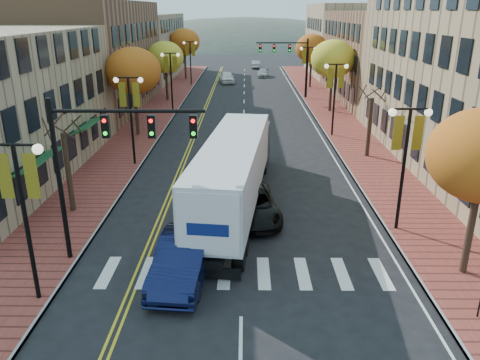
{
  "coord_description": "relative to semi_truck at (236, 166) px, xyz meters",
  "views": [
    {
      "loc": [
        0.11,
        -14.68,
        10.17
      ],
      "look_at": [
        -0.12,
        7.1,
        2.2
      ],
      "focal_mm": 35.0,
      "sensor_mm": 36.0,
      "label": 1
    }
  ],
  "objects": [
    {
      "name": "car_far_silver",
      "position": [
        3.3,
        52.52,
        -1.74
      ],
      "size": [
        2.12,
        4.36,
        1.22
      ],
      "primitive_type": "imported",
      "rotation": [
        0.0,
        0.0,
        -0.1
      ],
      "color": "#A6A7AE",
      "rests_on": "ground"
    },
    {
      "name": "car_far_white",
      "position": [
        -2.21,
        45.72,
        -1.55
      ],
      "size": [
        2.52,
        4.95,
        1.62
      ],
      "primitive_type": "imported",
      "rotation": [
        0.0,
        0.0,
        0.13
      ],
      "color": "white",
      "rests_on": "ground"
    },
    {
      "name": "navy_sedan",
      "position": [
        -1.96,
        -7.25,
        -1.46
      ],
      "size": [
        2.35,
        5.55,
        1.78
      ],
      "primitive_type": "imported",
      "rotation": [
        0.0,
        0.0,
        -0.09
      ],
      "color": "#0D1337",
      "rests_on": "ground"
    },
    {
      "name": "sidewalk_left",
      "position": [
        -8.65,
        23.58,
        -2.28
      ],
      "size": [
        4.0,
        85.0,
        0.15
      ],
      "primitive_type": "cube",
      "color": "brown",
      "rests_on": "ground"
    },
    {
      "name": "lamp_left_c",
      "position": [
        -7.15,
        25.08,
        1.94
      ],
      "size": [
        1.96,
        0.36,
        6.05
      ],
      "color": "black",
      "rests_on": "ground"
    },
    {
      "name": "lamp_right_a",
      "position": [
        7.85,
        -2.92,
        1.94
      ],
      "size": [
        1.96,
        0.36,
        6.05
      ],
      "color": "black",
      "rests_on": "ground"
    },
    {
      "name": "building_left_mid",
      "position": [
        -16.65,
        27.08,
        3.15
      ],
      "size": [
        12.0,
        24.0,
        11.0
      ],
      "primitive_type": "cube",
      "color": "brown",
      "rests_on": "ground"
    },
    {
      "name": "ground",
      "position": [
        0.35,
        -8.92,
        -2.35
      ],
      "size": [
        200.0,
        200.0,
        0.0
      ],
      "primitive_type": "plane",
      "color": "black",
      "rests_on": "ground"
    },
    {
      "name": "tree_right_d",
      "position": [
        9.35,
        41.08,
        2.93
      ],
      "size": [
        4.35,
        4.35,
        7.0
      ],
      "color": "#382619",
      "rests_on": "sidewalk_right"
    },
    {
      "name": "sidewalk_right",
      "position": [
        9.35,
        23.58,
        -2.28
      ],
      "size": [
        4.0,
        85.0,
        0.15
      ],
      "primitive_type": "cube",
      "color": "brown",
      "rests_on": "ground"
    },
    {
      "name": "building_right_far",
      "position": [
        18.85,
        55.08,
        3.15
      ],
      "size": [
        15.0,
        20.0,
        11.0
      ],
      "primitive_type": "cube",
      "color": "#9E8966",
      "rests_on": "ground"
    },
    {
      "name": "tree_right_c",
      "position": [
        9.35,
        25.08,
        3.09
      ],
      "size": [
        4.48,
        4.48,
        7.21
      ],
      "color": "#382619",
      "rests_on": "sidewalk_right"
    },
    {
      "name": "traffic_mast_far",
      "position": [
        5.83,
        33.08,
        2.57
      ],
      "size": [
        6.1,
        0.34,
        7.0
      ],
      "color": "black",
      "rests_on": "ground"
    },
    {
      "name": "lamp_left_b",
      "position": [
        -7.15,
        7.08,
        1.94
      ],
      "size": [
        1.96,
        0.36,
        6.05
      ],
      "color": "black",
      "rests_on": "ground"
    },
    {
      "name": "tree_right_b",
      "position": [
        9.35,
        9.08,
        -0.1
      ],
      "size": [
        0.28,
        0.28,
        4.2
      ],
      "color": "#382619",
      "rests_on": "sidewalk_right"
    },
    {
      "name": "tree_left_a",
      "position": [
        -8.65,
        -0.92,
        -0.1
      ],
      "size": [
        0.28,
        0.28,
        4.2
      ],
      "color": "#382619",
      "rests_on": "sidewalk_left"
    },
    {
      "name": "lamp_right_c",
      "position": [
        7.85,
        33.08,
        1.94
      ],
      "size": [
        1.96,
        0.36,
        6.05
      ],
      "color": "black",
      "rests_on": "ground"
    },
    {
      "name": "car_far_oncoming",
      "position": [
        2.42,
        64.07,
        -1.67
      ],
      "size": [
        1.49,
        4.17,
        1.37
      ],
      "primitive_type": "imported",
      "rotation": [
        0.0,
        0.0,
        3.13
      ],
      "color": "#B2B3BB",
      "rests_on": "ground"
    },
    {
      "name": "tree_left_b",
      "position": [
        -8.65,
        15.08,
        3.09
      ],
      "size": [
        4.48,
        4.48,
        7.21
      ],
      "color": "#382619",
      "rests_on": "sidewalk_left"
    },
    {
      "name": "lamp_right_b",
      "position": [
        7.85,
        15.08,
        1.94
      ],
      "size": [
        1.96,
        0.36,
        6.05
      ],
      "color": "black",
      "rests_on": "ground"
    },
    {
      "name": "lamp_left_d",
      "position": [
        -7.15,
        43.08,
        1.94
      ],
      "size": [
        1.96,
        0.36,
        6.05
      ],
      "color": "black",
      "rests_on": "ground"
    },
    {
      "name": "semi_truck",
      "position": [
        0.0,
        0.0,
        0.0
      ],
      "size": [
        4.42,
        16.3,
        4.03
      ],
      "rotation": [
        0.0,
        0.0,
        -0.12
      ],
      "color": "black",
      "rests_on": "ground"
    },
    {
      "name": "tree_left_d",
      "position": [
        -8.65,
        49.08,
        3.25
      ],
      "size": [
        4.61,
        4.61,
        7.42
      ],
      "color": "#382619",
      "rests_on": "sidewalk_left"
    },
    {
      "name": "tree_left_c",
      "position": [
        -8.65,
        31.08,
        2.7
      ],
      "size": [
        4.16,
        4.16,
        6.69
      ],
      "color": "#382619",
      "rests_on": "sidewalk_left"
    },
    {
      "name": "building_right_mid",
      "position": [
        18.85,
        33.08,
        2.65
      ],
      "size": [
        15.0,
        24.0,
        10.0
      ],
      "primitive_type": "cube",
      "color": "brown",
      "rests_on": "ground"
    },
    {
      "name": "lamp_left_a",
      "position": [
        -7.15,
        -8.92,
        1.94
      ],
      "size": [
        1.96,
        0.36,
        6.05
      ],
      "color": "black",
      "rests_on": "ground"
    },
    {
      "name": "traffic_mast_near",
      "position": [
        -5.13,
        -5.92,
        2.57
      ],
      "size": [
        6.1,
        0.35,
        7.0
      ],
      "color": "black",
      "rests_on": "ground"
    },
    {
      "name": "black_suv",
      "position": [
        0.85,
        -1.52,
        -1.61
      ],
      "size": [
        3.15,
        5.67,
        1.5
      ],
      "primitive_type": "imported",
      "rotation": [
        0.0,
        0.0,
        0.13
      ],
      "color": "black",
      "rests_on": "ground"
    },
    {
      "name": "building_left_far",
      "position": [
        -16.65,
        52.08,
        2.4
      ],
      "size": [
        12.0,
        26.0,
        9.5
      ],
      "primitive_type": "cube",
      "color": "#9E8966",
      "rests_on": "ground"
    }
  ]
}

